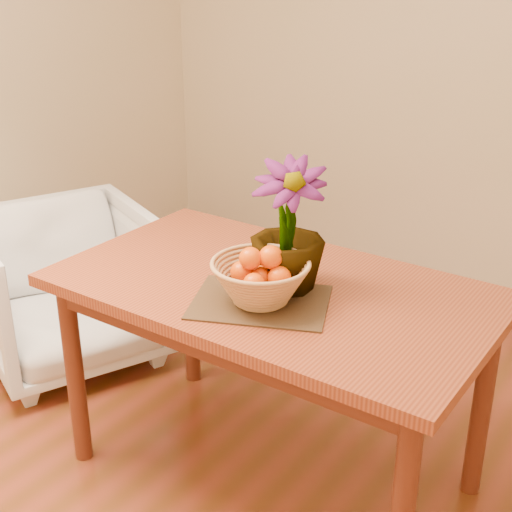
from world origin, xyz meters
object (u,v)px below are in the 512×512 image
Objects in this scene: table at (272,308)px; armchair at (67,281)px; potted_plant at (288,227)px; wicker_basket at (261,283)px.

armchair is at bearing 172.57° from table.
armchair is (-1.24, 0.16, -0.57)m from potted_plant.
wicker_basket is at bearing -79.46° from armchair.
wicker_basket is 0.72× the size of potted_plant.
table is 1.83× the size of armchair.
potted_plant is 0.54× the size of armchair.
armchair is at bearing 166.84° from wicker_basket.
wicker_basket is (0.04, -0.13, 0.15)m from table.
potted_plant is at bearing -4.59° from table.
table is 0.30m from potted_plant.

